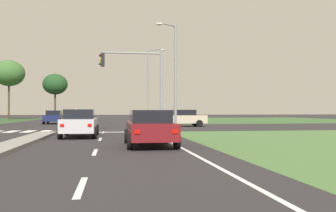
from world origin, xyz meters
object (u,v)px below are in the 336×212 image
at_px(treeline_third, 9,73).
at_px(pedestrian_at_median, 76,114).
at_px(treeline_fourth, 55,84).
at_px(street_lamp_second, 174,71).
at_px(car_navy_third, 54,117).
at_px(car_silver_second, 80,123).
at_px(car_maroon_near, 150,128).
at_px(traffic_signal_near_right, 139,75).
at_px(car_beige_fourth, 183,118).
at_px(street_lamp_third, 150,81).

bearing_deg(treeline_third, pedestrian_at_median, -55.34).
xyz_separation_m(treeline_third, treeline_fourth, (7.27, 1.68, -1.67)).
relative_size(street_lamp_second, treeline_fourth, 1.01).
xyz_separation_m(car_navy_third, pedestrian_at_median, (2.16, 3.26, 0.36)).
distance_m(car_silver_second, treeline_fourth, 46.01).
distance_m(car_navy_third, street_lamp_second, 19.42).
distance_m(car_maroon_near, traffic_signal_near_right, 11.00).
distance_m(car_silver_second, car_navy_third, 22.02).
bearing_deg(car_beige_fourth, treeline_fourth, 26.75).
xyz_separation_m(car_beige_fourth, pedestrian_at_median, (-10.91, 12.45, 0.34)).
bearing_deg(car_maroon_near, car_navy_third, 106.48).
height_order(traffic_signal_near_right, pedestrian_at_median, traffic_signal_near_right).
bearing_deg(street_lamp_second, car_beige_fourth, 72.88).
height_order(car_maroon_near, car_beige_fourth, car_beige_fourth).
distance_m(traffic_signal_near_right, street_lamp_third, 22.63).
distance_m(car_beige_fourth, street_lamp_third, 15.54).
distance_m(car_maroon_near, treeline_third, 53.03).
xyz_separation_m(car_silver_second, street_lamp_second, (6.45, 6.05, 3.73)).
relative_size(car_navy_third, car_beige_fourth, 0.97).
bearing_deg(street_lamp_third, treeline_third, 143.74).
xyz_separation_m(pedestrian_at_median, treeline_fourth, (-5.55, 20.21, 4.98)).
height_order(street_lamp_second, street_lamp_third, street_lamp_third).
xyz_separation_m(car_silver_second, car_navy_third, (-4.69, 21.51, -0.02)).
height_order(street_lamp_third, treeline_third, treeline_third).
relative_size(car_maroon_near, traffic_signal_near_right, 0.75).
distance_m(car_silver_second, pedestrian_at_median, 24.90).
distance_m(car_silver_second, treeline_third, 46.47).
relative_size(street_lamp_third, treeline_third, 0.96).
relative_size(car_beige_fourth, treeline_third, 0.44).
relative_size(treeline_third, treeline_fourth, 1.25).
bearing_deg(street_lamp_third, traffic_signal_near_right, -97.75).
relative_size(car_silver_second, car_beige_fourth, 1.02).
distance_m(car_maroon_near, pedestrian_at_median, 31.15).
distance_m(car_maroon_near, treeline_fourth, 52.34).
bearing_deg(pedestrian_at_median, car_navy_third, 125.48).
xyz_separation_m(car_maroon_near, pedestrian_at_median, (-5.92, 30.58, 0.36)).
xyz_separation_m(street_lamp_third, pedestrian_at_median, (-9.30, -2.31, -4.25)).
bearing_deg(pedestrian_at_median, street_lamp_second, -175.36).
height_order(street_lamp_second, treeline_third, treeline_third).
xyz_separation_m(car_navy_third, traffic_signal_near_right, (8.42, -16.81, 3.23)).
bearing_deg(car_silver_second, car_maroon_near, -59.70).
distance_m(pedestrian_at_median, treeline_fourth, 21.54).
xyz_separation_m(traffic_signal_near_right, pedestrian_at_median, (-6.25, 20.07, -2.86)).
height_order(street_lamp_third, treeline_fourth, street_lamp_third).
bearing_deg(treeline_third, traffic_signal_near_right, -63.72).
relative_size(street_lamp_third, pedestrian_at_median, 5.82).
xyz_separation_m(car_maroon_near, car_beige_fourth, (4.99, 18.13, 0.03)).
bearing_deg(pedestrian_at_median, traffic_signal_near_right, 176.32).
height_order(car_navy_third, treeline_third, treeline_third).
height_order(car_beige_fourth, pedestrian_at_median, pedestrian_at_median).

